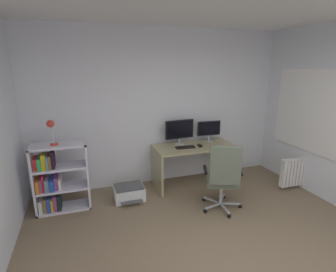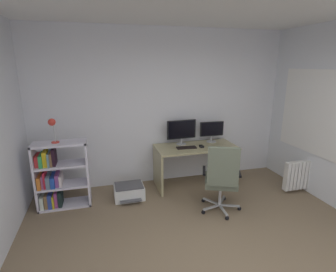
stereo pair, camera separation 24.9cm
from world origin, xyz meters
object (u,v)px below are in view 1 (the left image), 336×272
at_px(monitor_secondary, 209,129).
at_px(printer, 129,193).
at_px(desk, 194,156).
at_px(monitor_main, 180,130).
at_px(computer_mouse, 200,146).
at_px(bookshelf, 55,180).
at_px(keyboard, 185,147).
at_px(office_chair, 223,176).
at_px(desk_lamp, 51,127).
at_px(radiator, 298,171).

distance_m(monitor_secondary, printer, 1.86).
relative_size(desk, monitor_main, 2.65).
bearing_deg(computer_mouse, monitor_main, 139.04).
distance_m(monitor_secondary, bookshelf, 2.76).
height_order(keyboard, office_chair, office_chair).
height_order(computer_mouse, bookshelf, bookshelf).
xyz_separation_m(desk_lamp, printer, (1.06, -0.04, -1.18)).
bearing_deg(printer, radiator, -10.42).
relative_size(monitor_secondary, keyboard, 1.32).
distance_m(desk, office_chair, 1.01).
xyz_separation_m(keyboard, printer, (-1.04, -0.14, -0.63)).
xyz_separation_m(monitor_secondary, computer_mouse, (-0.30, -0.26, -0.21)).
height_order(keyboard, desk_lamp, desk_lamp).
relative_size(monitor_main, computer_mouse, 5.40).
bearing_deg(keyboard, desk, 22.16).
relative_size(desk, printer, 2.97).
bearing_deg(office_chair, computer_mouse, 86.27).
height_order(bookshelf, radiator, bookshelf).
distance_m(desk_lamp, radiator, 4.13).
xyz_separation_m(computer_mouse, radiator, (1.61, -0.66, -0.44)).
relative_size(office_chair, desk_lamp, 2.95).
bearing_deg(monitor_main, monitor_secondary, 0.01).
xyz_separation_m(desk, radiator, (1.68, -0.75, -0.23)).
distance_m(desk_lamp, printer, 1.58).
bearing_deg(computer_mouse, radiator, -20.81).
xyz_separation_m(monitor_secondary, printer, (-1.61, -0.38, -0.85)).
height_order(office_chair, bookshelf, office_chair).
height_order(desk, radiator, desk).
relative_size(keyboard, bookshelf, 0.33).
bearing_deg(desk, monitor_secondary, 24.79).
xyz_separation_m(monitor_main, computer_mouse, (0.29, -0.26, -0.25)).
distance_m(computer_mouse, printer, 1.46).
distance_m(desk, monitor_main, 0.54).
xyz_separation_m(monitor_main, printer, (-1.02, -0.38, -0.88)).
relative_size(desk_lamp, radiator, 0.52).
height_order(monitor_main, radiator, monitor_main).
bearing_deg(radiator, desk, 156.03).
bearing_deg(bookshelf, monitor_secondary, 7.33).
bearing_deg(keyboard, bookshelf, -173.59).
bearing_deg(desk, bookshelf, -175.72).
bearing_deg(desk_lamp, radiator, -8.22).
relative_size(monitor_main, office_chair, 0.50).
xyz_separation_m(desk_lamp, radiator, (3.97, -0.57, -0.98)).
relative_size(keyboard, printer, 0.71).
bearing_deg(radiator, bookshelf, 171.83).
xyz_separation_m(keyboard, office_chair, (0.21, -0.95, -0.17)).
height_order(keyboard, radiator, keyboard).
xyz_separation_m(monitor_main, bookshelf, (-2.10, -0.35, -0.52)).
height_order(computer_mouse, radiator, computer_mouse).
relative_size(monitor_main, printer, 1.12).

